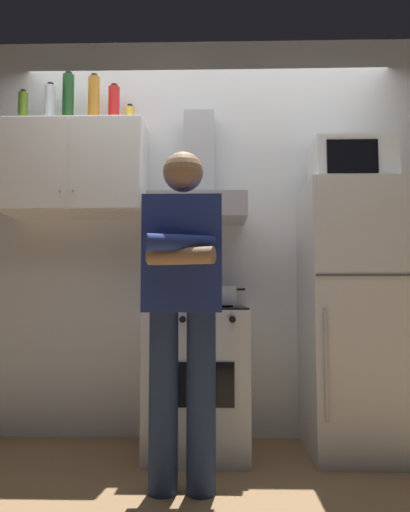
{
  "coord_description": "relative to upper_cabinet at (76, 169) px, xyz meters",
  "views": [
    {
      "loc": [
        0.07,
        -2.72,
        0.93
      ],
      "look_at": [
        0.0,
        0.0,
        1.15
      ],
      "focal_mm": 34.25,
      "sensor_mm": 36.0,
      "label": 1
    }
  ],
  "objects": [
    {
      "name": "ground_plane",
      "position": [
        0.85,
        -0.37,
        -1.75
      ],
      "size": [
        7.0,
        7.0,
        0.0
      ],
      "primitive_type": "plane",
      "color": "olive"
    },
    {
      "name": "back_wall_tiled",
      "position": [
        0.85,
        0.23,
        -0.4
      ],
      "size": [
        4.8,
        0.1,
        2.7
      ],
      "primitive_type": "cube",
      "color": "white",
      "rests_on": "ground_plane"
    },
    {
      "name": "upper_cabinet",
      "position": [
        0.0,
        0.0,
        0.0
      ],
      "size": [
        0.9,
        0.37,
        0.6
      ],
      "color": "white"
    },
    {
      "name": "stove_oven",
      "position": [
        0.8,
        -0.13,
        -1.32
      ],
      "size": [
        0.6,
        0.62,
        0.87
      ],
      "color": "white",
      "rests_on": "ground_plane"
    },
    {
      "name": "range_hood",
      "position": [
        0.8,
        0.0,
        -0.15
      ],
      "size": [
        0.6,
        0.44,
        0.75
      ],
      "color": "#B7BABF"
    },
    {
      "name": "refrigerator",
      "position": [
        1.75,
        -0.12,
        -0.95
      ],
      "size": [
        0.6,
        0.62,
        1.6
      ],
      "color": "silver",
      "rests_on": "ground_plane"
    },
    {
      "name": "microwave",
      "position": [
        1.75,
        -0.11,
        -0.01
      ],
      "size": [
        0.48,
        0.37,
        0.28
      ],
      "color": "silver",
      "rests_on": "refrigerator"
    },
    {
      "name": "person_standing",
      "position": [
        0.75,
        -0.73,
        -0.85
      ],
      "size": [
        0.38,
        0.33,
        1.64
      ],
      "color": "navy",
      "rests_on": "ground_plane"
    },
    {
      "name": "cooking_pot",
      "position": [
        0.93,
        -0.24,
        -0.82
      ],
      "size": [
        0.3,
        0.2,
        0.11
      ],
      "color": "#B7BABF",
      "rests_on": "stove_oven"
    },
    {
      "name": "bottle_spice_jar",
      "position": [
        0.34,
        0.03,
        0.36
      ],
      "size": [
        0.06,
        0.06,
        0.14
      ],
      "color": "gold",
      "rests_on": "upper_cabinet"
    },
    {
      "name": "bottle_olive_oil",
      "position": [
        -0.35,
        -0.03,
        0.41
      ],
      "size": [
        0.06,
        0.06,
        0.23
      ],
      "color": "#4C6B19",
      "rests_on": "upper_cabinet"
    },
    {
      "name": "bottle_liquor_amber",
      "position": [
        0.11,
        -0.0,
        0.46
      ],
      "size": [
        0.07,
        0.07,
        0.34
      ],
      "color": "#B7721E",
      "rests_on": "upper_cabinet"
    },
    {
      "name": "bottle_soda_red",
      "position": [
        0.23,
        0.04,
        0.44
      ],
      "size": [
        0.07,
        0.07,
        0.29
      ],
      "color": "red",
      "rests_on": "upper_cabinet"
    },
    {
      "name": "bottle_vodka_clear",
      "position": [
        -0.19,
        0.03,
        0.44
      ],
      "size": [
        0.07,
        0.07,
        0.3
      ],
      "color": "silver",
      "rests_on": "upper_cabinet"
    },
    {
      "name": "bottle_wine_green",
      "position": [
        -0.06,
        -0.01,
        0.47
      ],
      "size": [
        0.08,
        0.08,
        0.35
      ],
      "color": "#19471E",
      "rests_on": "upper_cabinet"
    }
  ]
}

